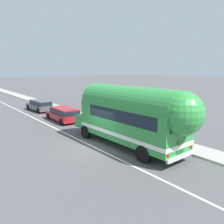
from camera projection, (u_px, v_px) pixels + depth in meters
name	position (u px, v px, depth m)	size (l,w,h in m)	color
ground_plane	(95.00, 147.00, 15.30)	(300.00, 300.00, 0.00)	#4C4C4F
lane_markings	(49.00, 116.00, 25.65)	(3.90, 80.00, 0.01)	silver
sidewalk_slab	(81.00, 115.00, 25.88)	(1.87, 90.00, 0.15)	#9E9B93
painted_bus	(133.00, 114.00, 14.71)	(2.76, 10.49, 4.12)	#2D8C3D
car_lead	(64.00, 113.00, 22.91)	(2.07, 4.80, 1.37)	#A5191E
car_second	(40.00, 105.00, 28.53)	(2.01, 4.76, 1.37)	#474C51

